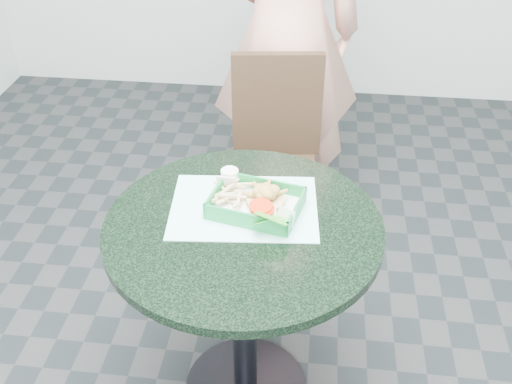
# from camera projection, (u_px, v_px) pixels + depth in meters

# --- Properties ---
(cafe_table) EXTENTS (0.82, 0.82, 0.75)m
(cafe_table) POSITION_uv_depth(u_px,v_px,m) (244.00, 271.00, 1.85)
(cafe_table) COLOR black
(cafe_table) RESTS_ON floor
(dining_chair) EXTENTS (0.38, 0.38, 0.93)m
(dining_chair) POSITION_uv_depth(u_px,v_px,m) (274.00, 151.00, 2.52)
(dining_chair) COLOR #382818
(dining_chair) RESTS_ON floor
(placemat) EXTENTS (0.47, 0.37, 0.00)m
(placemat) POSITION_uv_depth(u_px,v_px,m) (244.00, 212.00, 1.82)
(placemat) COLOR #A8EAE6
(placemat) RESTS_ON cafe_table
(food_basket) EXTENTS (0.26, 0.19, 0.05)m
(food_basket) POSITION_uv_depth(u_px,v_px,m) (256.00, 211.00, 1.79)
(food_basket) COLOR #117F36
(food_basket) RESTS_ON placemat
(crab_sandwich) EXTENTS (0.11, 0.11, 0.07)m
(crab_sandwich) POSITION_uv_depth(u_px,v_px,m) (264.00, 199.00, 1.79)
(crab_sandwich) COLOR tan
(crab_sandwich) RESTS_ON food_basket
(fries_pile) EXTENTS (0.14, 0.14, 0.04)m
(fries_pile) POSITION_uv_depth(u_px,v_px,m) (227.00, 198.00, 1.82)
(fries_pile) COLOR #D9BC86
(fries_pile) RESTS_ON food_basket
(sauce_ramekin) EXTENTS (0.06, 0.06, 0.03)m
(sauce_ramekin) POSITION_uv_depth(u_px,v_px,m) (221.00, 183.00, 1.86)
(sauce_ramekin) COLOR white
(sauce_ramekin) RESTS_ON food_basket
(garnish_cup) EXTENTS (0.12, 0.12, 0.05)m
(garnish_cup) POSITION_uv_depth(u_px,v_px,m) (269.00, 218.00, 1.73)
(garnish_cup) COLOR white
(garnish_cup) RESTS_ON food_basket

